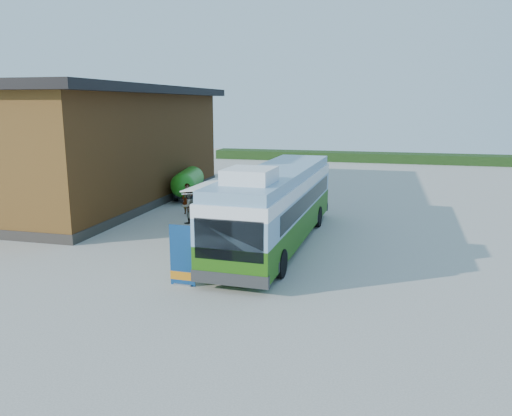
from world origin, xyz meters
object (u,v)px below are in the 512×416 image
(banner, at_px, (182,261))
(picnic_table, at_px, (270,223))
(person_b, at_px, (188,206))
(slurry_tanker, at_px, (188,182))
(person_a, at_px, (188,199))
(bus, at_px, (276,203))

(banner, height_order, picnic_table, banner)
(person_b, bearing_deg, banner, 52.97)
(person_b, relative_size, slurry_tanker, 0.35)
(banner, distance_m, person_a, 11.96)
(bus, distance_m, slurry_tanker, 12.77)
(bus, relative_size, banner, 5.96)
(bus, height_order, banner, bus)
(person_b, xyz_separation_m, slurry_tanker, (-2.74, 6.79, 0.22))
(picnic_table, distance_m, slurry_tanker, 11.25)
(person_a, bearing_deg, banner, -81.68)
(banner, relative_size, picnic_table, 1.40)
(person_a, xyz_separation_m, person_b, (0.92, -2.21, 0.03))
(bus, bearing_deg, picnic_table, 116.24)
(person_a, distance_m, slurry_tanker, 4.94)
(bus, relative_size, person_b, 7.10)
(bus, distance_m, picnic_table, 2.05)
(person_a, bearing_deg, slurry_tanker, 98.96)
(banner, bearing_deg, person_a, 113.38)
(person_a, relative_size, slurry_tanker, 0.34)
(slurry_tanker, bearing_deg, person_b, -78.94)
(picnic_table, xyz_separation_m, person_b, (-4.88, 1.48, 0.31))
(banner, distance_m, person_b, 9.57)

